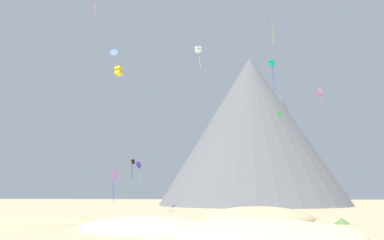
{
  "coord_description": "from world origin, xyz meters",
  "views": [
    {
      "loc": [
        7.4,
        -35.39,
        4.03
      ],
      "look_at": [
        -2.6,
        44.99,
        18.53
      ],
      "focal_mm": 37.78,
      "sensor_mm": 36.0,
      "label": 1
    }
  ],
  "objects": [
    {
      "name": "ground_plane",
      "position": [
        0.0,
        0.0,
        0.0
      ],
      "size": [
        400.0,
        400.0,
        0.0
      ],
      "primitive_type": "plane",
      "color": "#C6B284"
    },
    {
      "name": "dune_foreground_left",
      "position": [
        9.53,
        26.98,
        0.0
      ],
      "size": [
        23.5,
        23.4,
        3.89
      ],
      "primitive_type": "ellipsoid",
      "rotation": [
        0.0,
        0.0,
        2.29
      ],
      "color": "#C6B284",
      "rests_on": "ground_plane"
    },
    {
      "name": "dune_foreground_right",
      "position": [
        -21.16,
        16.89,
        0.0
      ],
      "size": [
        20.3,
        11.01,
        1.85
      ],
      "primitive_type": "ellipsoid",
      "rotation": [
        0.0,
        0.0,
        0.04
      ],
      "color": "#C6B284",
      "rests_on": "ground_plane"
    },
    {
      "name": "dune_midground",
      "position": [
        -3.35,
        9.66,
        0.0
      ],
      "size": [
        21.99,
        22.8,
        2.67
      ],
      "primitive_type": "ellipsoid",
      "rotation": [
        0.0,
        0.0,
        0.61
      ],
      "color": "beige",
      "rests_on": "ground_plane"
    },
    {
      "name": "dune_back_low",
      "position": [
        8.86,
        8.32,
        0.0
      ],
      "size": [
        24.8,
        30.16,
        2.21
      ],
      "primitive_type": "ellipsoid",
      "rotation": [
        0.0,
        0.0,
        1.8
      ],
      "color": "beige",
      "rests_on": "ground_plane"
    },
    {
      "name": "bush_scatter_east",
      "position": [
        -17.05,
        16.48,
        0.23
      ],
      "size": [
        2.2,
        2.2,
        0.46
      ],
      "primitive_type": "cone",
      "rotation": [
        0.0,
        0.0,
        5.3
      ],
      "color": "#668C4C",
      "rests_on": "ground_plane"
    },
    {
      "name": "bush_near_right",
      "position": [
        -17.4,
        19.24,
        0.29
      ],
      "size": [
        3.06,
        3.06,
        0.57
      ],
      "primitive_type": "cone",
      "rotation": [
        0.0,
        0.0,
        1.14
      ],
      "color": "#386633",
      "rests_on": "ground_plane"
    },
    {
      "name": "bush_ridge_crest",
      "position": [
        3.5,
        5.77,
        0.44
      ],
      "size": [
        1.6,
        1.6,
        0.88
      ],
      "primitive_type": "cone",
      "rotation": [
        0.0,
        0.0,
        3.74
      ],
      "color": "#386633",
      "rests_on": "ground_plane"
    },
    {
      "name": "bush_mid_center",
      "position": [
        19.94,
        19.8,
        0.4
      ],
      "size": [
        2.8,
        2.8,
        0.8
      ],
      "primitive_type": "cone",
      "rotation": [
        0.0,
        0.0,
        4.17
      ],
      "color": "#568442",
      "rests_on": "ground_plane"
    },
    {
      "name": "rock_massif",
      "position": [
        12.94,
        95.03,
        21.21
      ],
      "size": [
        82.33,
        82.33,
        48.42
      ],
      "color": "slate",
      "rests_on": "ground_plane"
    },
    {
      "name": "kite_green_mid",
      "position": [
        15.35,
        49.69,
        19.95
      ],
      "size": [
        1.07,
        0.81,
        3.29
      ],
      "rotation": [
        0.0,
        0.0,
        1.61
      ],
      "color": "green"
    },
    {
      "name": "kite_teal_mid",
      "position": [
        11.82,
        19.44,
        21.62
      ],
      "size": [
        1.03,
        0.98,
        4.54
      ],
      "rotation": [
        0.0,
        0.0,
        4.96
      ],
      "color": "teal"
    },
    {
      "name": "kite_gold_high",
      "position": [
        14.01,
        42.37,
        36.21
      ],
      "size": [
        0.36,
        0.68,
        4.59
      ],
      "rotation": [
        0.0,
        0.0,
        0.64
      ],
      "color": "gold"
    },
    {
      "name": "kite_yellow_high",
      "position": [
        -16.66,
        39.77,
        27.87
      ],
      "size": [
        1.73,
        1.78,
        1.8
      ],
      "rotation": [
        0.0,
        0.0,
        2.73
      ],
      "color": "yellow"
    },
    {
      "name": "kite_black_low",
      "position": [
        -17.3,
        54.14,
        10.27
      ],
      "size": [
        0.81,
        0.72,
        4.28
      ],
      "rotation": [
        0.0,
        0.0,
        3.16
      ],
      "color": "black"
    },
    {
      "name": "kite_rainbow_high",
      "position": [
        25.42,
        57.44,
        26.7
      ],
      "size": [
        0.82,
        0.86,
        4.36
      ],
      "rotation": [
        0.0,
        0.0,
        3.16
      ],
      "color": "#E5668C"
    },
    {
      "name": "kite_pink_high",
      "position": [
        -21.09,
        36.81,
        40.11
      ],
      "size": [
        0.61,
        0.66,
        3.89
      ],
      "rotation": [
        0.0,
        0.0,
        1.34
      ],
      "color": "pink"
    },
    {
      "name": "kite_white_high",
      "position": [
        -1.45,
        46.55,
        34.14
      ],
      "size": [
        1.5,
        1.5,
        4.79
      ],
      "rotation": [
        0.0,
        0.0,
        0.55
      ],
      "color": "white"
    },
    {
      "name": "kite_indigo_low",
      "position": [
        -12.83,
        42.09,
        9.15
      ],
      "size": [
        1.06,
        1.43,
        4.57
      ],
      "rotation": [
        0.0,
        0.0,
        4.2
      ],
      "color": "#5138B2"
    },
    {
      "name": "kite_magenta_low",
      "position": [
        -12.06,
        25.06,
        5.97
      ],
      "size": [
        0.62,
        0.51,
        4.89
      ],
      "rotation": [
        0.0,
        0.0,
        1.52
      ],
      "color": "#D1339E"
    },
    {
      "name": "kite_blue_high",
      "position": [
        -23.71,
        57.4,
        38.25
      ],
      "size": [
        1.99,
        1.1,
        1.9
      ],
      "rotation": [
        0.0,
        0.0,
        3.26
      ],
      "color": "blue"
    }
  ]
}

